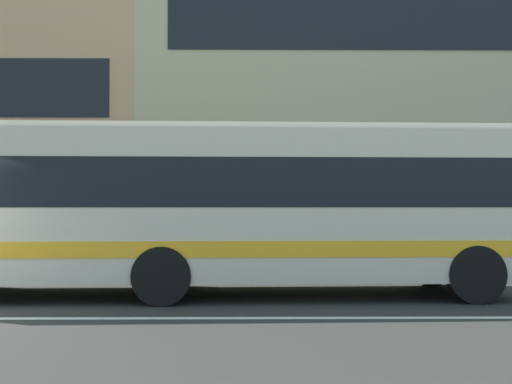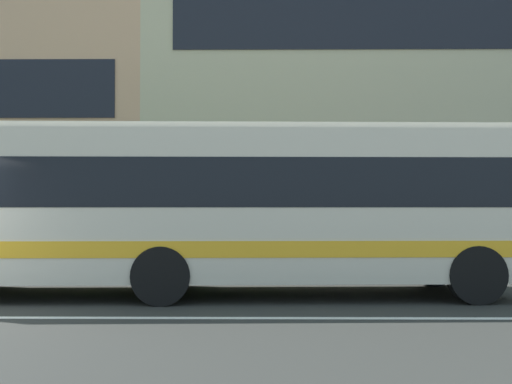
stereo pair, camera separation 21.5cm
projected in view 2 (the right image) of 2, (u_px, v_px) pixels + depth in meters
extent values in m
cube|color=#C0B890|center=(481.00, 80.00, 24.68)|extent=(25.75, 11.96, 13.69)
cube|color=beige|center=(207.00, 206.00, 11.29)|extent=(11.42, 2.88, 2.66)
cube|color=black|center=(207.00, 185.00, 11.30)|extent=(10.74, 2.88, 0.85)
cube|color=gold|center=(207.00, 245.00, 11.27)|extent=(11.19, 2.90, 0.28)
cube|color=beige|center=(207.00, 132.00, 11.32)|extent=(10.95, 2.47, 0.12)
cube|color=black|center=(504.00, 185.00, 11.43)|extent=(0.10, 2.11, 0.94)
cylinder|color=black|center=(433.00, 262.00, 12.53)|extent=(1.01, 0.31, 1.00)
cylinder|color=black|center=(476.00, 275.00, 10.22)|extent=(1.01, 0.31, 1.00)
cylinder|color=black|center=(176.00, 263.00, 12.40)|extent=(1.01, 0.31, 1.00)
cylinder|color=black|center=(161.00, 276.00, 10.09)|extent=(1.01, 0.31, 1.00)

